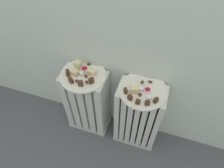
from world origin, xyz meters
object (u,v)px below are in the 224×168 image
at_px(radiator_right, 138,117).
at_px(fork, 145,88).
at_px(plate_left, 83,75).
at_px(plate_right, 143,90).
at_px(radiator_left, 88,103).
at_px(jam_bowl_left, 85,69).
at_px(jam_bowl_right, 147,90).

xyz_separation_m(radiator_right, fork, (0.01, 0.01, 0.30)).
relative_size(plate_left, plate_right, 1.00).
bearing_deg(radiator_right, fork, 55.36).
distance_m(radiator_left, radiator_right, 0.37).
height_order(jam_bowl_left, fork, jam_bowl_left).
relative_size(radiator_right, plate_left, 2.04).
height_order(radiator_left, jam_bowl_right, jam_bowl_right).
bearing_deg(radiator_left, fork, 2.17).
relative_size(plate_right, fork, 3.08).
xyz_separation_m(radiator_right, plate_right, (-0.00, 0.00, 0.30)).
distance_m(radiator_left, jam_bowl_left, 0.32).
xyz_separation_m(plate_left, plate_right, (0.37, 0.00, 0.00)).
height_order(radiator_left, radiator_right, same).
relative_size(radiator_right, plate_right, 2.04).
bearing_deg(radiator_right, plate_left, 180.00).
relative_size(radiator_right, jam_bowl_left, 12.70).
distance_m(radiator_left, fork, 0.49).
bearing_deg(fork, jam_bowl_left, 177.15).
height_order(plate_right, fork, fork).
xyz_separation_m(jam_bowl_left, jam_bowl_right, (0.40, -0.04, 0.00)).
bearing_deg(plate_left, fork, 2.17).
bearing_deg(jam_bowl_left, plate_left, -87.17).
distance_m(plate_left, jam_bowl_left, 0.04).
height_order(radiator_right, jam_bowl_left, jam_bowl_left).
relative_size(radiator_left, fork, 6.28).
bearing_deg(jam_bowl_right, plate_right, 161.70).
height_order(radiator_left, plate_left, plate_left).
distance_m(plate_right, fork, 0.02).
height_order(radiator_right, fork, fork).
height_order(plate_left, jam_bowl_right, jam_bowl_right).
relative_size(radiator_left, radiator_right, 1.00).
height_order(plate_left, jam_bowl_left, jam_bowl_left).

